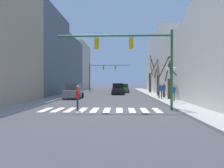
{
  "coord_description": "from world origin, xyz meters",
  "views": [
    {
      "loc": [
        1.4,
        -15.73,
        2.08
      ],
      "look_at": [
        0.08,
        19.87,
        1.65
      ],
      "focal_mm": 35.0,
      "sensor_mm": 36.0,
      "label": 1
    }
  ],
  "objects_px": {
    "car_parked_right_mid": "(74,92)",
    "car_parked_right_far": "(118,89)",
    "street_lamp_right_corner": "(171,71)",
    "pedestrian_near_right_corner": "(173,91)",
    "street_tree_right_far": "(157,79)",
    "pedestrian_waiting_at_curb": "(160,89)",
    "street_tree_right_mid": "(169,80)",
    "street_tree_left_far": "(151,78)",
    "car_at_intersection": "(123,88)",
    "pedestrian_crossing_street": "(78,96)",
    "traffic_signal_near": "(135,51)",
    "traffic_signal_far": "(102,70)",
    "pedestrian_on_left_sidewalk": "(164,89)"
  },
  "relations": [
    {
      "from": "car_parked_right_far",
      "to": "pedestrian_on_left_sidewalk",
      "type": "bearing_deg",
      "value": -146.06
    },
    {
      "from": "street_lamp_right_corner",
      "to": "street_tree_right_mid",
      "type": "xyz_separation_m",
      "value": [
        0.64,
        3.81,
        -0.88
      ]
    },
    {
      "from": "car_parked_right_far",
      "to": "street_tree_right_mid",
      "type": "relative_size",
      "value": 0.93
    },
    {
      "from": "pedestrian_waiting_at_curb",
      "to": "street_tree_right_mid",
      "type": "distance_m",
      "value": 1.48
    },
    {
      "from": "pedestrian_on_left_sidewalk",
      "to": "street_tree_right_far",
      "type": "height_order",
      "value": "street_tree_right_far"
    },
    {
      "from": "pedestrian_crossing_street",
      "to": "street_tree_right_mid",
      "type": "distance_m",
      "value": 12.49
    },
    {
      "from": "pedestrian_on_left_sidewalk",
      "to": "pedestrian_near_right_corner",
      "type": "bearing_deg",
      "value": 165.19
    },
    {
      "from": "traffic_signal_near",
      "to": "pedestrian_crossing_street",
      "type": "bearing_deg",
      "value": -173.41
    },
    {
      "from": "street_tree_left_far",
      "to": "car_parked_right_mid",
      "type": "bearing_deg",
      "value": -132.15
    },
    {
      "from": "street_tree_right_far",
      "to": "street_tree_right_mid",
      "type": "bearing_deg",
      "value": -86.44
    },
    {
      "from": "car_parked_right_far",
      "to": "street_tree_right_mid",
      "type": "height_order",
      "value": "street_tree_right_mid"
    },
    {
      "from": "pedestrian_crossing_street",
      "to": "street_tree_right_mid",
      "type": "height_order",
      "value": "street_tree_right_mid"
    },
    {
      "from": "pedestrian_on_left_sidewalk",
      "to": "street_tree_right_mid",
      "type": "bearing_deg",
      "value": 168.66
    },
    {
      "from": "pedestrian_near_right_corner",
      "to": "street_tree_right_far",
      "type": "xyz_separation_m",
      "value": [
        -0.16,
        8.03,
        1.33
      ]
    },
    {
      "from": "street_tree_left_far",
      "to": "traffic_signal_far",
      "type": "bearing_deg",
      "value": 140.32
    },
    {
      "from": "traffic_signal_far",
      "to": "pedestrian_crossing_street",
      "type": "xyz_separation_m",
      "value": [
        0.85,
        -31.02,
        -3.34
      ]
    },
    {
      "from": "pedestrian_waiting_at_curb",
      "to": "pedestrian_crossing_street",
      "type": "xyz_separation_m",
      "value": [
        -7.65,
        -9.77,
        -0.12
      ]
    },
    {
      "from": "pedestrian_waiting_at_curb",
      "to": "pedestrian_crossing_street",
      "type": "relative_size",
      "value": 0.97
    },
    {
      "from": "car_at_intersection",
      "to": "pedestrian_crossing_street",
      "type": "height_order",
      "value": "pedestrian_crossing_street"
    },
    {
      "from": "car_parked_right_mid",
      "to": "car_parked_right_far",
      "type": "relative_size",
      "value": 0.97
    },
    {
      "from": "traffic_signal_far",
      "to": "car_parked_right_mid",
      "type": "bearing_deg",
      "value": -95.13
    },
    {
      "from": "pedestrian_near_right_corner",
      "to": "street_tree_right_mid",
      "type": "xyz_separation_m",
      "value": [
        0.17,
        2.61,
        1.13
      ]
    },
    {
      "from": "traffic_signal_far",
      "to": "pedestrian_near_right_corner",
      "type": "height_order",
      "value": "traffic_signal_far"
    },
    {
      "from": "traffic_signal_far",
      "to": "car_parked_right_far",
      "type": "height_order",
      "value": "traffic_signal_far"
    },
    {
      "from": "street_lamp_right_corner",
      "to": "pedestrian_near_right_corner",
      "type": "xyz_separation_m",
      "value": [
        0.47,
        1.2,
        -2.01
      ]
    },
    {
      "from": "pedestrian_near_right_corner",
      "to": "street_tree_right_far",
      "type": "distance_m",
      "value": 8.14
    },
    {
      "from": "pedestrian_waiting_at_curb",
      "to": "pedestrian_near_right_corner",
      "type": "xyz_separation_m",
      "value": [
        0.65,
        -3.27,
        -0.09
      ]
    },
    {
      "from": "street_lamp_right_corner",
      "to": "street_tree_right_mid",
      "type": "height_order",
      "value": "street_tree_right_mid"
    },
    {
      "from": "street_lamp_right_corner",
      "to": "street_tree_right_far",
      "type": "height_order",
      "value": "street_tree_right_far"
    },
    {
      "from": "car_parked_right_mid",
      "to": "car_at_intersection",
      "type": "xyz_separation_m",
      "value": [
        6.29,
        14.73,
        -0.07
      ]
    },
    {
      "from": "street_tree_right_far",
      "to": "pedestrian_near_right_corner",
      "type": "bearing_deg",
      "value": -88.82
    },
    {
      "from": "street_tree_left_far",
      "to": "street_tree_right_mid",
      "type": "height_order",
      "value": "street_tree_left_far"
    },
    {
      "from": "traffic_signal_far",
      "to": "pedestrian_on_left_sidewalk",
      "type": "distance_m",
      "value": 22.01
    },
    {
      "from": "traffic_signal_near",
      "to": "traffic_signal_far",
      "type": "height_order",
      "value": "traffic_signal_far"
    },
    {
      "from": "pedestrian_near_right_corner",
      "to": "street_tree_right_mid",
      "type": "bearing_deg",
      "value": -52.69
    },
    {
      "from": "car_at_intersection",
      "to": "pedestrian_waiting_at_curb",
      "type": "xyz_separation_m",
      "value": [
        4.0,
        -15.95,
        0.43
      ]
    },
    {
      "from": "traffic_signal_far",
      "to": "car_parked_right_mid",
      "type": "relative_size",
      "value": 2.0
    },
    {
      "from": "car_parked_right_mid",
      "to": "street_tree_left_far",
      "type": "relative_size",
      "value": 0.65
    },
    {
      "from": "pedestrian_waiting_at_curb",
      "to": "street_tree_left_far",
      "type": "relative_size",
      "value": 0.27
    },
    {
      "from": "car_parked_right_far",
      "to": "street_lamp_right_corner",
      "type": "bearing_deg",
      "value": -160.43
    },
    {
      "from": "pedestrian_on_left_sidewalk",
      "to": "traffic_signal_far",
      "type": "bearing_deg",
      "value": 11.09
    },
    {
      "from": "traffic_signal_near",
      "to": "pedestrian_near_right_corner",
      "type": "bearing_deg",
      "value": 55.41
    },
    {
      "from": "pedestrian_on_left_sidewalk",
      "to": "car_at_intersection",
      "type": "bearing_deg",
      "value": 4.18
    },
    {
      "from": "car_at_intersection",
      "to": "street_tree_left_far",
      "type": "distance_m",
      "value": 5.76
    },
    {
      "from": "traffic_signal_near",
      "to": "car_parked_right_mid",
      "type": "xyz_separation_m",
      "value": [
        -6.79,
        10.52,
        -3.47
      ]
    },
    {
      "from": "traffic_signal_far",
      "to": "car_parked_right_mid",
      "type": "distance_m",
      "value": 20.43
    },
    {
      "from": "car_parked_right_mid",
      "to": "street_tree_right_mid",
      "type": "height_order",
      "value": "street_tree_right_mid"
    },
    {
      "from": "street_tree_left_far",
      "to": "pedestrian_crossing_street",
      "type": "bearing_deg",
      "value": -110.01
    },
    {
      "from": "car_parked_right_far",
      "to": "pedestrian_on_left_sidewalk",
      "type": "height_order",
      "value": "pedestrian_on_left_sidewalk"
    },
    {
      "from": "traffic_signal_near",
      "to": "pedestrian_waiting_at_curb",
      "type": "bearing_deg",
      "value": 69.33
    }
  ]
}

